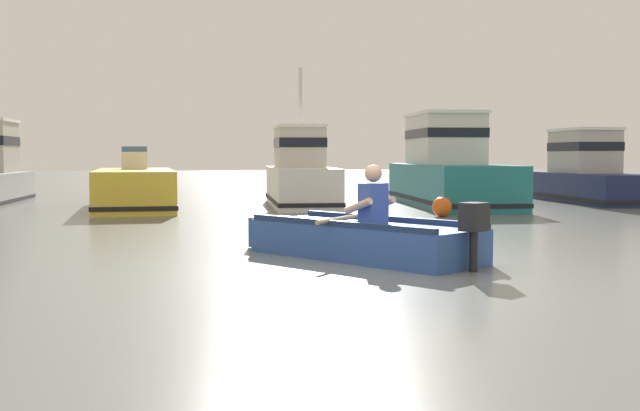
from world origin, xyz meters
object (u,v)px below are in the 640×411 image
(rowboat_with_person, at_px, (360,238))
(moored_boat_white, at_px, (300,176))
(moored_boat_navy, at_px, (588,175))
(mooring_buoy, at_px, (442,207))
(moored_boat_yellow, at_px, (135,190))
(moored_boat_teal, at_px, (448,171))

(rowboat_with_person, xyz_separation_m, moored_boat_white, (1.00, 10.41, 0.53))
(rowboat_with_person, bearing_deg, moored_boat_navy, 48.87)
(mooring_buoy, bearing_deg, moored_boat_white, 119.36)
(moored_boat_yellow, bearing_deg, mooring_buoy, -31.97)
(rowboat_with_person, bearing_deg, moored_boat_white, 84.54)
(rowboat_with_person, height_order, moored_boat_yellow, moored_boat_yellow)
(moored_boat_navy, bearing_deg, moored_boat_teal, -174.78)
(moored_boat_white, bearing_deg, moored_boat_navy, 0.27)
(rowboat_with_person, xyz_separation_m, moored_boat_navy, (9.12, 10.45, 0.51))
(moored_boat_white, xyz_separation_m, moored_boat_navy, (8.13, 0.04, -0.03))
(rowboat_with_person, relative_size, moored_boat_teal, 0.49)
(moored_boat_white, bearing_deg, rowboat_with_person, -95.46)
(moored_boat_white, relative_size, mooring_buoy, 12.02)
(rowboat_with_person, distance_m, moored_boat_navy, 13.88)
(moored_boat_white, distance_m, mooring_buoy, 4.82)
(rowboat_with_person, xyz_separation_m, mooring_buoy, (3.34, 6.24, -0.04))
(moored_boat_white, xyz_separation_m, mooring_buoy, (2.34, -4.17, -0.57))
(rowboat_with_person, bearing_deg, moored_boat_yellow, 107.13)
(rowboat_with_person, distance_m, moored_boat_yellow, 10.79)
(moored_boat_yellow, bearing_deg, moored_boat_teal, -1.76)
(moored_boat_teal, height_order, moored_boat_navy, moored_boat_teal)
(moored_boat_white, relative_size, moored_boat_navy, 1.01)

